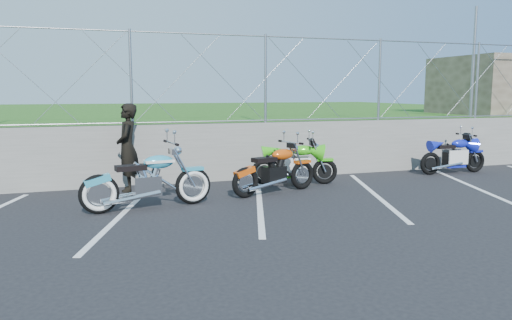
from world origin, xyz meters
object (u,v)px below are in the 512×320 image
object	(u,v)px
cruiser_turquoise	(149,183)
naked_orange	(276,172)
sportbike_green	(296,165)
person_standing	(127,148)
sportbike_blue	(454,157)

from	to	relation	value
cruiser_turquoise	naked_orange	world-z (taller)	cruiser_turquoise
sportbike_green	person_standing	xyz separation A→B (m)	(-3.50, 0.44, 0.47)
sportbike_green	person_standing	size ratio (longest dim) A/B	1.05
sportbike_blue	person_standing	bearing A→B (deg)	179.01
person_standing	sportbike_blue	bearing A→B (deg)	98.15
cruiser_turquoise	naked_orange	xyz separation A→B (m)	(2.54, 0.54, -0.02)
cruiser_turquoise	sportbike_green	xyz separation A→B (m)	(3.28, 1.28, -0.04)
cruiser_turquoise	sportbike_blue	world-z (taller)	cruiser_turquoise
cruiser_turquoise	sportbike_blue	bearing A→B (deg)	2.36
person_standing	cruiser_turquoise	bearing A→B (deg)	17.94
cruiser_turquoise	person_standing	distance (m)	1.79
naked_orange	person_standing	bearing A→B (deg)	139.04
sportbike_green	person_standing	bearing A→B (deg)	-173.49
naked_orange	cruiser_turquoise	bearing A→B (deg)	174.19
cruiser_turquoise	person_standing	bearing A→B (deg)	89.29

